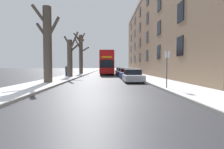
# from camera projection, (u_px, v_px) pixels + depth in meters

# --- Properties ---
(ground_plane) EXTENTS (320.00, 320.00, 0.00)m
(ground_plane) POSITION_uv_depth(u_px,v_px,m) (103.00, 101.00, 7.92)
(ground_plane) COLOR #38383D
(sidewalk_left) EXTENTS (3.10, 130.00, 0.16)m
(sidewalk_left) POSITION_uv_depth(u_px,v_px,m) (92.00, 71.00, 60.71)
(sidewalk_left) COLOR gray
(sidewalk_left) RESTS_ON ground
(sidewalk_right) EXTENTS (3.10, 130.00, 0.16)m
(sidewalk_right) POSITION_uv_depth(u_px,v_px,m) (122.00, 71.00, 60.97)
(sidewalk_right) COLOR gray
(sidewalk_right) RESTS_ON ground
(terrace_facade_right) EXTENTS (9.10, 46.27, 15.63)m
(terrace_facade_right) POSITION_uv_depth(u_px,v_px,m) (167.00, 33.00, 32.96)
(terrace_facade_right) COLOR #8C7056
(terrace_facade_right) RESTS_ON ground
(bare_tree_left_0) EXTENTS (2.33, 1.53, 6.84)m
(bare_tree_left_0) POSITION_uv_depth(u_px,v_px,m) (47.00, 44.00, 15.43)
(bare_tree_left_0) COLOR #4C4238
(bare_tree_left_0) RESTS_ON ground
(bare_tree_left_1) EXTENTS (2.79, 3.14, 6.32)m
(bare_tree_left_1) POSITION_uv_depth(u_px,v_px,m) (70.00, 56.00, 24.54)
(bare_tree_left_1) COLOR #4C4238
(bare_tree_left_1) RESTS_ON ground
(bare_tree_left_2) EXTENTS (3.19, 2.67, 8.59)m
(bare_tree_left_2) POSITION_uv_depth(u_px,v_px,m) (81.00, 53.00, 35.16)
(bare_tree_left_2) COLOR #4C4238
(bare_tree_left_2) RESTS_ON ground
(double_decker_bus) EXTENTS (2.61, 11.48, 4.44)m
(double_decker_bus) POSITION_uv_depth(u_px,v_px,m) (107.00, 62.00, 35.41)
(double_decker_bus) COLOR red
(double_decker_bus) RESTS_ON ground
(parked_car_0) EXTENTS (1.83, 3.97, 1.33)m
(parked_car_0) POSITION_uv_depth(u_px,v_px,m) (133.00, 76.00, 17.67)
(parked_car_0) COLOR #9EA3AD
(parked_car_0) RESTS_ON ground
(parked_car_1) EXTENTS (1.84, 4.42, 1.40)m
(parked_car_1) POSITION_uv_depth(u_px,v_px,m) (127.00, 74.00, 23.01)
(parked_car_1) COLOR navy
(parked_car_1) RESTS_ON ground
(parked_car_2) EXTENTS (1.82, 4.13, 1.37)m
(parked_car_2) POSITION_uv_depth(u_px,v_px,m) (123.00, 72.00, 28.96)
(parked_car_2) COLOR black
(parked_car_2) RESTS_ON ground
(parked_car_3) EXTENTS (1.85, 3.93, 1.41)m
(parked_car_3) POSITION_uv_depth(u_px,v_px,m) (120.00, 71.00, 34.81)
(parked_car_3) COLOR #9EA3AD
(parked_car_3) RESTS_ON ground
(pedestrian_left_sidewalk) EXTENTS (0.38, 0.38, 1.74)m
(pedestrian_left_sidewalk) POSITION_uv_depth(u_px,v_px,m) (66.00, 71.00, 25.93)
(pedestrian_left_sidewalk) COLOR navy
(pedestrian_left_sidewalk) RESTS_ON ground
(street_sign_post) EXTENTS (0.32, 0.07, 2.60)m
(street_sign_post) POSITION_uv_depth(u_px,v_px,m) (167.00, 68.00, 11.49)
(street_sign_post) COLOR #4C4F54
(street_sign_post) RESTS_ON ground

